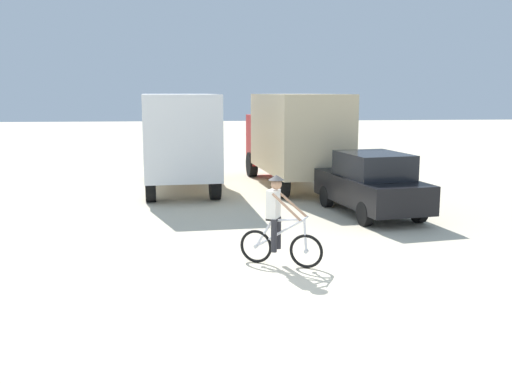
{
  "coord_description": "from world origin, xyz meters",
  "views": [
    {
      "loc": [
        -1.27,
        -10.0,
        3.41
      ],
      "look_at": [
        0.09,
        3.33,
        1.1
      ],
      "focal_mm": 40.64,
      "sensor_mm": 36.0,
      "label": 1
    }
  ],
  "objects_px": {
    "box_truck_tan_camper": "(294,135)",
    "cyclist_orange_shirt": "(278,224)",
    "sedan_parked": "(371,184)",
    "box_truck_avon_van": "(179,137)"
  },
  "relations": [
    {
      "from": "box_truck_tan_camper",
      "to": "sedan_parked",
      "type": "distance_m",
      "value": 5.46
    },
    {
      "from": "box_truck_avon_van",
      "to": "cyclist_orange_shirt",
      "type": "bearing_deg",
      "value": -76.9
    },
    {
      "from": "sedan_parked",
      "to": "cyclist_orange_shirt",
      "type": "relative_size",
      "value": 2.44
    },
    {
      "from": "sedan_parked",
      "to": "cyclist_orange_shirt",
      "type": "bearing_deg",
      "value": -125.73
    },
    {
      "from": "cyclist_orange_shirt",
      "to": "box_truck_tan_camper",
      "type": "bearing_deg",
      "value": 78.7
    },
    {
      "from": "box_truck_tan_camper",
      "to": "sedan_parked",
      "type": "relative_size",
      "value": 1.57
    },
    {
      "from": "box_truck_tan_camper",
      "to": "cyclist_orange_shirt",
      "type": "bearing_deg",
      "value": -101.3
    },
    {
      "from": "sedan_parked",
      "to": "cyclist_orange_shirt",
      "type": "height_order",
      "value": "cyclist_orange_shirt"
    },
    {
      "from": "box_truck_avon_van",
      "to": "cyclist_orange_shirt",
      "type": "relative_size",
      "value": 3.8
    },
    {
      "from": "sedan_parked",
      "to": "cyclist_orange_shirt",
      "type": "xyz_separation_m",
      "value": [
        -3.28,
        -4.55,
        -0.04
      ]
    }
  ]
}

